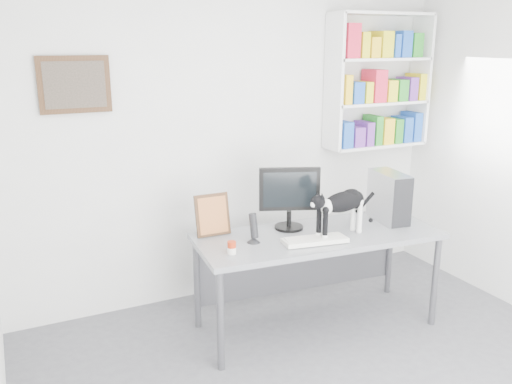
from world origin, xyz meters
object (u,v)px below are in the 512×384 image
keyboard (315,240)px  cat (341,213)px  desk (317,280)px  leaning_print (212,214)px  pc_tower (389,197)px  soup_can (232,248)px  bookshelf (379,81)px  speaker (254,228)px  monitor (289,198)px

keyboard → cat: size_ratio=0.81×
desk → keyboard: size_ratio=3.97×
leaning_print → pc_tower: bearing=-11.5°
leaning_print → soup_can: (-0.02, -0.42, -0.12)m
cat → desk: bearing=127.6°
bookshelf → leaning_print: 2.12m
bookshelf → keyboard: size_ratio=2.61×
pc_tower → speaker: bearing=-173.0°
speaker → desk: bearing=-21.5°
keyboard → pc_tower: bearing=21.7°
soup_can → speaker: bearing=29.6°
keyboard → speaker: bearing=163.5°
keyboard → cat: (0.25, 0.04, 0.16)m
bookshelf → monitor: (-1.27, -0.60, -0.81)m
speaker → soup_can: size_ratio=2.57×
speaker → pc_tower: bearing=-17.7°
pc_tower → soup_can: 1.46m
monitor → soup_can: size_ratio=5.60×
leaning_print → desk: bearing=-23.5°
monitor → cat: bearing=-27.5°
speaker → leaning_print: size_ratio=0.70×
soup_can → cat: 0.90m
bookshelf → leaning_print: bearing=-165.9°
desk → pc_tower: size_ratio=4.65×
keyboard → soup_can: size_ratio=5.27×
pc_tower → leaning_print: bearing=175.8°
monitor → leaning_print: size_ratio=1.53×
speaker → leaning_print: leaning_print is taller
monitor → speaker: 0.44m
soup_can → cat: cat is taller
cat → pc_tower: bearing=3.8°
monitor → cat: (0.27, -0.32, -0.07)m
bookshelf → keyboard: (-1.25, -0.95, -1.05)m
pc_tower → cat: 0.58m
keyboard → cat: 0.30m
monitor → bookshelf: bearing=47.0°
desk → pc_tower: (0.69, 0.02, 0.59)m
monitor → speaker: monitor is taller
speaker → soup_can: 0.28m
speaker → cat: size_ratio=0.40×
bookshelf → monitor: bearing=-154.9°
cat → keyboard: bearing=178.4°
monitor → pc_tower: size_ratio=1.24×
desk → pc_tower: bearing=7.2°
desk → speaker: size_ratio=8.16×
monitor → keyboard: size_ratio=1.06×
bookshelf → soup_can: size_ratio=13.79×
monitor → cat: size_ratio=0.87×
keyboard → soup_can: 0.64m
pc_tower → leaning_print: size_ratio=1.23×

